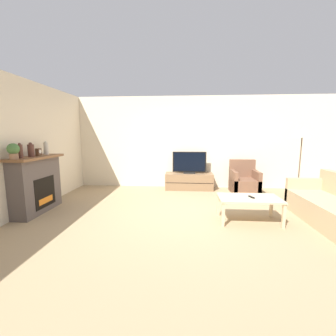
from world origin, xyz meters
TOP-DOWN VIEW (x-y plane):
  - ground_plane at (0.00, 0.00)m, footprint 24.00×24.00m
  - wall_back at (0.00, 2.37)m, footprint 12.00×0.06m
  - wall_left at (-3.29, 0.00)m, footprint 0.06×12.00m
  - fireplace at (-3.08, -0.12)m, footprint 0.47×1.29m
  - mantel_vase_left at (-3.06, -0.51)m, footprint 0.09×0.09m
  - mantel_vase_centre_left at (-3.06, -0.22)m, footprint 0.12×0.12m
  - mantel_vase_right at (-3.06, 0.26)m, footprint 0.09×0.09m
  - mantel_clock at (-3.06, 0.00)m, footprint 0.08×0.11m
  - potted_plant at (-3.06, -0.67)m, footprint 0.20×0.20m
  - tv_stand at (0.07, 2.05)m, footprint 1.37×0.51m
  - tv at (0.07, 2.05)m, footprint 0.96×0.18m
  - armchair at (1.57, 1.77)m, footprint 0.70×0.76m
  - coffee_table at (1.12, -0.34)m, footprint 1.09×0.64m
  - remote at (1.15, -0.35)m, footprint 0.09×0.15m
  - floor_lamp at (2.59, 0.95)m, footprint 0.37×0.37m

SIDE VIEW (x-z plane):
  - ground_plane at x=0.00m, z-range 0.00..0.00m
  - tv_stand at x=0.07m, z-range 0.00..0.47m
  - armchair at x=1.57m, z-range -0.16..0.73m
  - coffee_table at x=1.12m, z-range 0.17..0.63m
  - remote at x=1.15m, z-range 0.46..0.48m
  - fireplace at x=-3.08m, z-range 0.01..1.17m
  - tv at x=0.07m, z-range 0.45..1.08m
  - mantel_clock at x=-3.06m, z-range 1.16..1.31m
  - mantel_vase_centre_left at x=-3.06m, z-range 1.15..1.43m
  - mantel_vase_left at x=-3.06m, z-range 1.15..1.43m
  - mantel_vase_right at x=-3.06m, z-range 1.15..1.44m
  - potted_plant at x=-3.06m, z-range 1.17..1.45m
  - wall_back at x=0.00m, z-range 0.00..2.70m
  - wall_left at x=-3.29m, z-range 0.00..2.70m
  - floor_lamp at x=2.59m, z-range 0.66..2.41m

